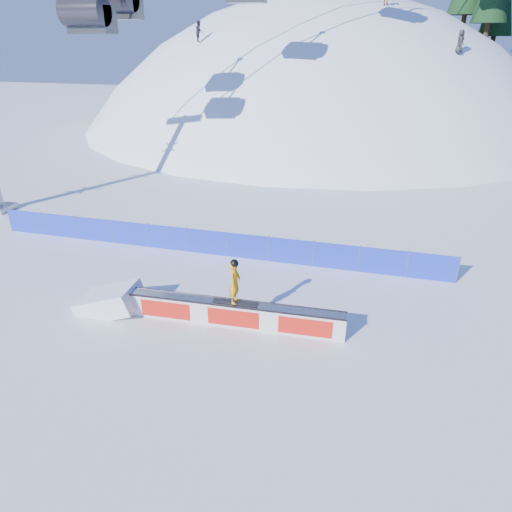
# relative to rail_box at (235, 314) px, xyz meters

# --- Properties ---
(ground) EXTENTS (160.00, 160.00, 0.00)m
(ground) POSITION_rel_rail_box_xyz_m (-3.04, 0.82, -0.46)
(ground) COLOR white
(ground) RESTS_ON ground
(snow_hill) EXTENTS (64.00, 64.00, 64.00)m
(snow_hill) POSITION_rel_rail_box_xyz_m (-3.04, 42.82, -18.46)
(snow_hill) COLOR white
(snow_hill) RESTS_ON ground
(safety_fence) EXTENTS (22.05, 0.05, 1.30)m
(safety_fence) POSITION_rel_rail_box_xyz_m (-3.04, 5.32, 0.15)
(safety_fence) COLOR #1A30C2
(safety_fence) RESTS_ON ground
(rail_box) EXTENTS (7.74, 0.88, 0.93)m
(rail_box) POSITION_rel_rail_box_xyz_m (0.00, 0.00, 0.00)
(rail_box) COLOR silver
(rail_box) RESTS_ON ground
(snow_ramp) EXTENTS (2.44, 1.59, 1.48)m
(snow_ramp) POSITION_rel_rail_box_xyz_m (-4.82, -0.21, -0.46)
(snow_ramp) COLOR white
(snow_ramp) RESTS_ON ground
(snowboarder) EXTENTS (1.61, 0.58, 1.67)m
(snowboarder) POSITION_rel_rail_box_xyz_m (0.02, 0.00, 1.29)
(snowboarder) COLOR black
(snowboarder) RESTS_ON rail_box
(distant_skiers) EXTENTS (22.09, 9.05, 6.69)m
(distant_skiers) POSITION_rel_rail_box_xyz_m (-1.86, 31.90, 11.12)
(distant_skiers) COLOR black
(distant_skiers) RESTS_ON ground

